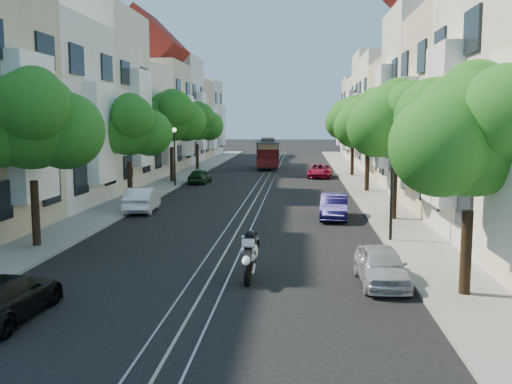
% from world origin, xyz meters
% --- Properties ---
extents(ground, '(200.00, 200.00, 0.00)m').
position_xyz_m(ground, '(0.00, 28.00, 0.00)').
color(ground, black).
rests_on(ground, ground).
extents(sidewalk_east, '(2.50, 80.00, 0.12)m').
position_xyz_m(sidewalk_east, '(7.25, 28.00, 0.06)').
color(sidewalk_east, gray).
rests_on(sidewalk_east, ground).
extents(sidewalk_west, '(2.50, 80.00, 0.12)m').
position_xyz_m(sidewalk_west, '(-7.25, 28.00, 0.06)').
color(sidewalk_west, gray).
rests_on(sidewalk_west, ground).
extents(rail_left, '(0.06, 80.00, 0.02)m').
position_xyz_m(rail_left, '(-0.55, 28.00, 0.01)').
color(rail_left, gray).
rests_on(rail_left, ground).
extents(rail_slot, '(0.06, 80.00, 0.02)m').
position_xyz_m(rail_slot, '(0.00, 28.00, 0.01)').
color(rail_slot, gray).
rests_on(rail_slot, ground).
extents(rail_right, '(0.06, 80.00, 0.02)m').
position_xyz_m(rail_right, '(0.55, 28.00, 0.01)').
color(rail_right, gray).
rests_on(rail_right, ground).
extents(lane_line, '(0.08, 80.00, 0.01)m').
position_xyz_m(lane_line, '(0.00, 28.00, 0.00)').
color(lane_line, tan).
rests_on(lane_line, ground).
extents(townhouses_east, '(7.75, 72.00, 12.00)m').
position_xyz_m(townhouses_east, '(11.87, 27.91, 5.18)').
color(townhouses_east, beige).
rests_on(townhouses_east, ground).
extents(townhouses_west, '(7.75, 72.00, 11.76)m').
position_xyz_m(townhouses_west, '(-11.87, 27.91, 5.08)').
color(townhouses_west, silver).
rests_on(townhouses_west, ground).
extents(tree_e_a, '(4.72, 3.87, 6.27)m').
position_xyz_m(tree_e_a, '(7.26, -3.02, 4.40)').
color(tree_e_a, black).
rests_on(tree_e_a, ground).
extents(tree_e_b, '(4.93, 4.08, 6.68)m').
position_xyz_m(tree_e_b, '(7.26, 8.98, 4.73)').
color(tree_e_b, black).
rests_on(tree_e_b, ground).
extents(tree_e_c, '(4.84, 3.99, 6.52)m').
position_xyz_m(tree_e_c, '(7.26, 19.98, 4.60)').
color(tree_e_c, black).
rests_on(tree_e_c, ground).
extents(tree_e_d, '(5.01, 4.16, 6.85)m').
position_xyz_m(tree_e_d, '(7.26, 30.98, 4.87)').
color(tree_e_d, black).
rests_on(tree_e_d, ground).
extents(tree_w_a, '(4.93, 4.08, 6.68)m').
position_xyz_m(tree_w_a, '(-7.14, 1.98, 4.73)').
color(tree_w_a, black).
rests_on(tree_w_a, ground).
extents(tree_w_b, '(4.72, 3.87, 6.27)m').
position_xyz_m(tree_w_b, '(-7.14, 13.98, 4.40)').
color(tree_w_b, black).
rests_on(tree_w_b, ground).
extents(tree_w_c, '(5.13, 4.28, 7.09)m').
position_xyz_m(tree_w_c, '(-7.14, 24.98, 5.07)').
color(tree_w_c, black).
rests_on(tree_w_c, ground).
extents(tree_w_d, '(4.84, 3.99, 6.52)m').
position_xyz_m(tree_w_d, '(-7.14, 35.98, 4.60)').
color(tree_w_d, black).
rests_on(tree_w_d, ground).
extents(lamp_east, '(0.32, 0.32, 4.16)m').
position_xyz_m(lamp_east, '(6.30, 4.00, 2.85)').
color(lamp_east, black).
rests_on(lamp_east, ground).
extents(lamp_west, '(0.32, 0.32, 4.16)m').
position_xyz_m(lamp_west, '(-6.30, 22.00, 2.85)').
color(lamp_west, black).
rests_on(lamp_west, ground).
extents(sportbike_rider, '(0.51, 2.25, 1.55)m').
position_xyz_m(sportbike_rider, '(1.21, -1.60, 0.82)').
color(sportbike_rider, black).
rests_on(sportbike_rider, ground).
extents(cable_car, '(2.59, 7.31, 2.77)m').
position_xyz_m(cable_car, '(-0.50, 38.67, 1.64)').
color(cable_car, black).
rests_on(cable_car, ground).
extents(parked_car_e_near, '(1.46, 3.37, 1.13)m').
position_xyz_m(parked_car_e_near, '(5.11, -1.88, 0.57)').
color(parked_car_e_near, '#A5A8B1').
rests_on(parked_car_e_near, ground).
extents(parked_car_e_mid, '(1.56, 3.78, 1.22)m').
position_xyz_m(parked_car_e_mid, '(4.40, 9.39, 0.61)').
color(parked_car_e_mid, '#0F0B3A').
rests_on(parked_car_e_mid, ground).
extents(parked_car_e_far, '(2.36, 4.34, 1.16)m').
position_xyz_m(parked_car_e_far, '(4.40, 29.81, 0.58)').
color(parked_car_e_far, maroon).
rests_on(parked_car_e_far, ground).
extents(parked_car_w_near, '(1.70, 3.97, 1.14)m').
position_xyz_m(parked_car_w_near, '(-4.40, -5.68, 0.57)').
color(parked_car_w_near, black).
rests_on(parked_car_w_near, ground).
extents(parked_car_w_mid, '(1.72, 4.04, 1.30)m').
position_xyz_m(parked_car_w_mid, '(-5.60, 10.83, 0.65)').
color(parked_car_w_mid, white).
rests_on(parked_car_w_mid, ground).
extents(parked_car_w_far, '(1.52, 3.34, 1.11)m').
position_xyz_m(parked_car_w_far, '(-4.94, 24.57, 0.55)').
color(parked_car_w_far, black).
rests_on(parked_car_w_far, ground).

